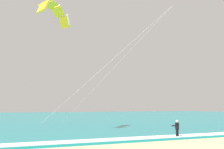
% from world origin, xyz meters
% --- Properties ---
extents(sea, '(200.00, 120.00, 0.20)m').
position_xyz_m(sea, '(0.00, 72.01, 0.10)').
color(sea, teal).
rests_on(sea, ground).
extents(surf_foam, '(200.00, 1.92, 0.04)m').
position_xyz_m(surf_foam, '(0.00, 13.01, 0.22)').
color(surf_foam, white).
rests_on(surf_foam, sea).
extents(surfboard, '(0.84, 1.47, 0.09)m').
position_xyz_m(surfboard, '(-1.70, 12.71, 0.03)').
color(surfboard, '#E04C38').
rests_on(surfboard, ground).
extents(kitesurfer, '(0.62, 0.62, 1.69)m').
position_xyz_m(kitesurfer, '(-1.70, 12.73, 0.94)').
color(kitesurfer, black).
rests_on(kitesurfer, ground).
extents(kite_primary, '(11.92, 10.08, 12.96)m').
position_xyz_m(kite_primary, '(-11.38, 20.70, 13.18)').
color(kite_primary, yellow).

